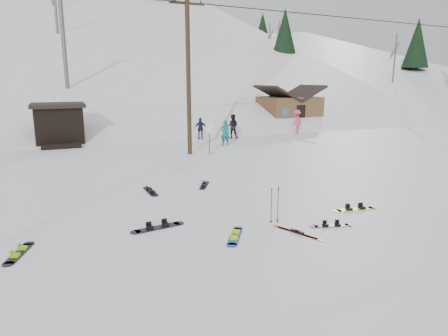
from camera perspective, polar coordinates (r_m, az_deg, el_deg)
name	(u,v)px	position (r m, az deg, el deg)	size (l,w,h in m)	color
ground	(284,251)	(10.72, 8.55, -11.66)	(200.00, 200.00, 0.00)	white
ski_slope	(98,185)	(65.58, -17.57, -2.36)	(60.00, 75.00, 45.00)	white
ridge_right	(319,165)	(74.15, 13.39, 0.40)	(34.00, 85.00, 36.00)	white
treeline_right	(343,107)	(65.14, 16.62, 8.34)	(20.00, 60.00, 10.00)	black
treeline_crest	(80,98)	(94.53, -19.94, 9.32)	(50.00, 6.00, 10.00)	black
utility_pole	(188,73)	(23.42, -5.11, 13.37)	(2.00, 0.26, 9.00)	#3A2819
trail_sign	(210,132)	(23.59, -2.08, 5.11)	(0.50, 0.09, 1.85)	#595B60
lift_hut	(59,124)	(29.38, -22.48, 5.84)	(3.40, 4.10, 2.75)	black
lift_tower_near	(63,37)	(38.46, -21.99, 17.01)	(2.20, 0.36, 8.00)	#595B60
cabin	(289,110)	(38.18, 9.25, 8.19)	(5.39, 4.40, 3.77)	brown
hero_snowboard	(235,236)	(11.48, 1.59, -9.67)	(0.95, 1.34, 0.11)	#174795
hero_skis	(297,232)	(11.91, 10.40, -9.04)	(0.76, 1.60, 0.09)	#BB3413
ski_poles	(275,205)	(12.45, 7.25, -5.21)	(0.32, 0.08, 1.15)	black
board_scatter_a	(158,227)	(12.26, -9.44, -8.33)	(1.69, 0.53, 0.12)	black
board_scatter_b	(150,191)	(16.07, -10.46, -3.27)	(0.34, 1.53, 0.11)	black
board_scatter_c	(19,253)	(11.69, -27.24, -10.73)	(0.68, 1.44, 0.11)	black
board_scatter_d	(332,225)	(12.69, 15.11, -7.90)	(1.30, 0.54, 0.09)	black
board_scatter_e	(355,209)	(14.41, 18.25, -5.58)	(1.65, 0.53, 0.12)	#CADE18
board_scatter_f	(204,185)	(16.73, -2.82, -2.44)	(0.79, 1.21, 0.09)	black
skier_teal	(225,133)	(26.47, 0.15, 5.03)	(0.62, 0.41, 1.70)	#0A656C
skier_dark	(233,126)	(29.80, 1.22, 5.98)	(0.87, 0.68, 1.79)	black
skier_pink	(297,122)	(32.91, 10.34, 6.52)	(1.24, 0.71, 1.91)	#D1495D
skier_navy	(201,129)	(29.35, -3.37, 5.65)	(0.93, 0.39, 1.59)	#181E3C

